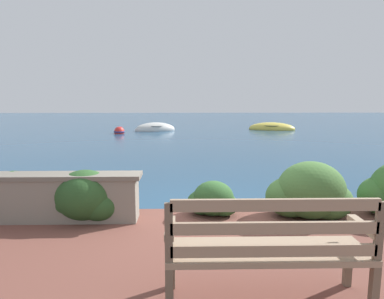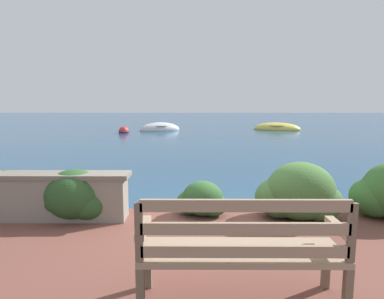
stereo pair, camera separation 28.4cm
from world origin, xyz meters
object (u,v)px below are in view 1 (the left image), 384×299
Objects in this scene: rowboat_nearest at (155,130)px; mooring_buoy at (119,132)px; rowboat_mid at (272,129)px; park_bench at (269,247)px.

mooring_buoy is (-1.80, -1.44, 0.02)m from rowboat_nearest.
rowboat_nearest is 0.86× the size of rowboat_mid.
mooring_buoy is at bearing -160.65° from rowboat_nearest.
rowboat_nearest is 2.30m from mooring_buoy.
park_bench is 0.64× the size of rowboat_nearest.
rowboat_nearest reaches higher than rowboat_mid.
rowboat_mid is at bearing 81.81° from park_bench.
park_bench is 0.55× the size of rowboat_mid.
park_bench is 17.41m from rowboat_nearest.
rowboat_mid is (6.94, 0.61, -0.01)m from rowboat_nearest.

